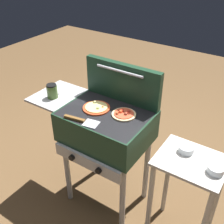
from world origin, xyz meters
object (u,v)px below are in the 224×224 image
Objects in this scene: prep_table at (187,185)px; sauce_jar at (52,91)px; pizza_pepperoni at (124,114)px; pizza_cheese at (96,108)px; topping_bowl_near at (186,149)px; topping_bowl_far at (216,170)px; spatula at (81,121)px; grill at (105,128)px.

sauce_jar is at bearing -177.25° from prep_table.
pizza_cheese is at bearing -169.22° from pizza_pepperoni.
sauce_jar is at bearing -174.12° from topping_bowl_near.
topping_bowl_near is 0.23m from topping_bowl_far.
sauce_jar is (-0.39, -0.05, 0.05)m from pizza_cheese.
spatula reaches higher than topping_bowl_far.
sauce_jar is 0.42× the size of spatula.
spatula is at bearing -165.32° from prep_table.
sauce_jar is 0.43m from spatula.
pizza_pepperoni is 0.30m from spatula.
grill is 0.50m from sauce_jar.
pizza_pepperoni reaches higher than topping_bowl_far.
topping_bowl_near is at bearing 159.34° from topping_bowl_far.
sauce_jar is at bearing -173.80° from grill.
topping_bowl_far is at bearing -1.44° from grill.
prep_table is at bearing 14.68° from spatula.
pizza_pepperoni is 0.22× the size of prep_table.
grill is 0.83m from topping_bowl_far.
pizza_pepperoni reaches higher than topping_bowl_near.
prep_table is 0.29m from topping_bowl_far.
topping_bowl_far is at bearing -1.38° from pizza_cheese.
grill reaches higher than topping_bowl_far.
sauce_jar is 0.14× the size of prep_table.
pizza_cheese reaches higher than topping_bowl_near.
topping_bowl_far is at bearing -20.66° from topping_bowl_near.
grill is 0.62m from topping_bowl_near.
pizza_cheese is 0.26× the size of prep_table.
grill reaches higher than prep_table.
grill is at bearing -179.63° from prep_table.
spatula reaches higher than grill.
spatula is at bearing -131.02° from pizza_pepperoni.
spatula is at bearing -159.74° from topping_bowl_near.
sauce_jar is (-0.60, -0.09, 0.04)m from pizza_pepperoni.
grill is 8.58× the size of sauce_jar.
spatula is (-0.06, -0.19, 0.15)m from grill.
grill is at bearing -0.67° from pizza_cheese.
pizza_pepperoni is (0.21, 0.04, 0.00)m from pizza_cheese.
pizza_cheese is at bearing 94.07° from spatula.
pizza_cheese is 0.76× the size of spatula.
pizza_pepperoni reaches higher than spatula.
sauce_jar reaches higher than pizza_cheese.
sauce_jar is 1.21m from prep_table.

